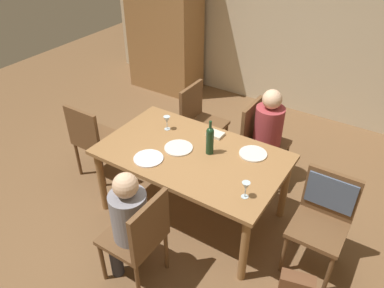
# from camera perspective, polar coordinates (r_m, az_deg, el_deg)

# --- Properties ---
(ground_plane) EXTENTS (10.00, 10.00, 0.00)m
(ground_plane) POSITION_cam_1_polar(r_m,az_deg,el_deg) (3.98, 0.00, -10.16)
(ground_plane) COLOR brown
(rear_room_partition) EXTENTS (6.40, 0.12, 2.70)m
(rear_room_partition) POSITION_cam_1_polar(r_m,az_deg,el_deg) (5.51, 16.29, 18.06)
(rear_room_partition) COLOR beige
(rear_room_partition) RESTS_ON ground_plane
(armoire_cabinet) EXTENTS (1.18, 0.62, 2.18)m
(armoire_cabinet) POSITION_cam_1_polar(r_m,az_deg,el_deg) (6.05, -4.24, 18.18)
(armoire_cabinet) COLOR olive
(armoire_cabinet) RESTS_ON ground_plane
(dining_table) EXTENTS (1.73, 1.03, 0.75)m
(dining_table) POSITION_cam_1_polar(r_m,az_deg,el_deg) (3.54, 0.00, -2.42)
(dining_table) COLOR olive
(dining_table) RESTS_ON ground_plane
(chair_near) EXTENTS (0.44, 0.44, 0.92)m
(chair_near) POSITION_cam_1_polar(r_m,az_deg,el_deg) (3.07, -7.93, -13.54)
(chair_near) COLOR brown
(chair_near) RESTS_ON ground_plane
(chair_far_right) EXTENTS (0.44, 0.44, 0.92)m
(chair_far_right) POSITION_cam_1_polar(r_m,az_deg,el_deg) (4.17, 10.21, 1.01)
(chair_far_right) COLOR brown
(chair_far_right) RESTS_ON ground_plane
(chair_left_end) EXTENTS (0.44, 0.44, 0.92)m
(chair_left_end) POSITION_cam_1_polar(r_m,az_deg,el_deg) (4.25, -14.90, 1.05)
(chair_left_end) COLOR brown
(chair_left_end) RESTS_ON ground_plane
(chair_far_left) EXTENTS (0.44, 0.44, 0.92)m
(chair_far_left) POSITION_cam_1_polar(r_m,az_deg,el_deg) (4.46, 1.10, 4.02)
(chair_far_left) COLOR brown
(chair_far_left) RESTS_ON ground_plane
(chair_right_end) EXTENTS (0.44, 0.46, 0.92)m
(chair_right_end) POSITION_cam_1_polar(r_m,az_deg,el_deg) (3.35, 19.67, -9.21)
(chair_right_end) COLOR brown
(chair_right_end) RESTS_ON ground_plane
(person_woman_host) EXTENTS (0.34, 0.29, 1.11)m
(person_woman_host) POSITION_cam_1_polar(r_m,az_deg,el_deg) (3.04, -9.76, -11.26)
(person_woman_host) COLOR #33333D
(person_woman_host) RESTS_ON ground_plane
(person_man_bearded) EXTENTS (0.35, 0.30, 1.13)m
(person_man_bearded) POSITION_cam_1_polar(r_m,az_deg,el_deg) (4.07, 11.82, 1.93)
(person_man_bearded) COLOR #33333D
(person_man_bearded) RESTS_ON ground_plane
(wine_bottle_tall_green) EXTENTS (0.07, 0.07, 0.34)m
(wine_bottle_tall_green) POSITION_cam_1_polar(r_m,az_deg,el_deg) (3.41, 2.75, 0.69)
(wine_bottle_tall_green) COLOR #19381E
(wine_bottle_tall_green) RESTS_ON dining_table
(wine_glass_near_left) EXTENTS (0.07, 0.07, 0.15)m
(wine_glass_near_left) POSITION_cam_1_polar(r_m,az_deg,el_deg) (3.78, -3.84, 3.64)
(wine_glass_near_left) COLOR silver
(wine_glass_near_left) RESTS_ON dining_table
(wine_glass_centre) EXTENTS (0.07, 0.07, 0.15)m
(wine_glass_centre) POSITION_cam_1_polar(r_m,az_deg,el_deg) (2.98, 8.19, -6.46)
(wine_glass_centre) COLOR silver
(wine_glass_centre) RESTS_ON dining_table
(dinner_plate_host) EXTENTS (0.27, 0.27, 0.01)m
(dinner_plate_host) POSITION_cam_1_polar(r_m,az_deg,el_deg) (3.54, -2.06, -0.60)
(dinner_plate_host) COLOR silver
(dinner_plate_host) RESTS_ON dining_table
(dinner_plate_guest_left) EXTENTS (0.26, 0.26, 0.01)m
(dinner_plate_guest_left) POSITION_cam_1_polar(r_m,az_deg,el_deg) (3.51, 9.27, -1.46)
(dinner_plate_guest_left) COLOR silver
(dinner_plate_guest_left) RESTS_ON dining_table
(dinner_plate_guest_right) EXTENTS (0.27, 0.27, 0.01)m
(dinner_plate_guest_right) POSITION_cam_1_polar(r_m,az_deg,el_deg) (3.43, -6.63, -2.19)
(dinner_plate_guest_right) COLOR white
(dinner_plate_guest_right) RESTS_ON dining_table
(folded_napkin) EXTENTS (0.16, 0.12, 0.03)m
(folded_napkin) POSITION_cam_1_polar(r_m,az_deg,el_deg) (3.73, 3.58, 1.51)
(folded_napkin) COLOR beige
(folded_napkin) RESTS_ON dining_table
(handbag) EXTENTS (0.30, 0.18, 0.22)m
(handbag) POSITION_cam_1_polar(r_m,az_deg,el_deg) (3.38, 15.63, -20.08)
(handbag) COLOR brown
(handbag) RESTS_ON ground_plane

